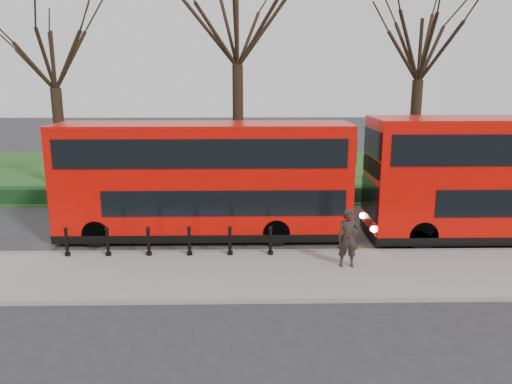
{
  "coord_description": "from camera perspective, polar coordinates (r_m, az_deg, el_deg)",
  "views": [
    {
      "loc": [
        2.45,
        -18.13,
        6.37
      ],
      "look_at": [
        2.82,
        0.5,
        2.0
      ],
      "focal_mm": 35.0,
      "sensor_mm": 36.0,
      "label": 1
    }
  ],
  "objects": [
    {
      "name": "yellow_line_outer",
      "position": [
        18.72,
        -8.66,
        -6.84
      ],
      "size": [
        60.0,
        0.1,
        0.01
      ],
      "primitive_type": "cube",
      "color": "yellow",
      "rests_on": "ground"
    },
    {
      "name": "pavement",
      "position": [
        16.57,
        -9.69,
        -9.33
      ],
      "size": [
        60.0,
        4.0,
        0.15
      ],
      "primitive_type": "cube",
      "color": "gray",
      "rests_on": "ground"
    },
    {
      "name": "yellow_line_inner",
      "position": [
        18.9,
        -8.58,
        -6.63
      ],
      "size": [
        60.0,
        0.1,
        0.01
      ],
      "primitive_type": "cube",
      "color": "yellow",
      "rests_on": "ground"
    },
    {
      "name": "tree_right",
      "position": [
        29.76,
        18.31,
        15.89
      ],
      "size": [
        7.13,
        7.13,
        11.14
      ],
      "color": "black",
      "rests_on": "ground"
    },
    {
      "name": "ground",
      "position": [
        19.37,
        -8.39,
        -6.15
      ],
      "size": [
        120.0,
        120.0,
        0.0
      ],
      "primitive_type": "plane",
      "color": "#28282B",
      "rests_on": "ground"
    },
    {
      "name": "hedge",
      "position": [
        25.75,
        -6.57,
        -0.3
      ],
      "size": [
        60.0,
        0.9,
        0.8
      ],
      "primitive_type": "cube",
      "color": "black",
      "rests_on": "ground"
    },
    {
      "name": "grass_verge",
      "position": [
        33.82,
        -5.28,
        2.33
      ],
      "size": [
        60.0,
        18.0,
        0.06
      ],
      "primitive_type": "cube",
      "color": "#194617",
      "rests_on": "ground"
    },
    {
      "name": "kerb",
      "position": [
        18.41,
        -8.78,
        -6.95
      ],
      "size": [
        60.0,
        0.25,
        0.16
      ],
      "primitive_type": "cube",
      "color": "slate",
      "rests_on": "ground"
    },
    {
      "name": "bollard_row",
      "position": [
        17.94,
        -9.92,
        -5.6
      ],
      "size": [
        7.33,
        0.15,
        1.0
      ],
      "color": "black",
      "rests_on": "pavement"
    },
    {
      "name": "tree_left",
      "position": [
        30.03,
        -22.24,
        14.46
      ],
      "size": [
        6.63,
        6.63,
        10.36
      ],
      "color": "black",
      "rests_on": "ground"
    },
    {
      "name": "bus_lead",
      "position": [
        19.8,
        -5.95,
        1.26
      ],
      "size": [
        11.46,
        2.63,
        4.56
      ],
      "color": "#C70A04",
      "rests_on": "ground"
    },
    {
      "name": "pedestrian",
      "position": [
        16.81,
        10.49,
        -5.2
      ],
      "size": [
        0.73,
        0.5,
        1.95
      ],
      "primitive_type": "imported",
      "rotation": [
        0.0,
        0.0,
        -0.05
      ],
      "color": "black",
      "rests_on": "pavement"
    },
    {
      "name": "tree_mid",
      "position": [
        28.27,
        -2.16,
        18.88
      ],
      "size": [
        8.07,
        8.07,
        12.61
      ],
      "color": "black",
      "rests_on": "ground"
    }
  ]
}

